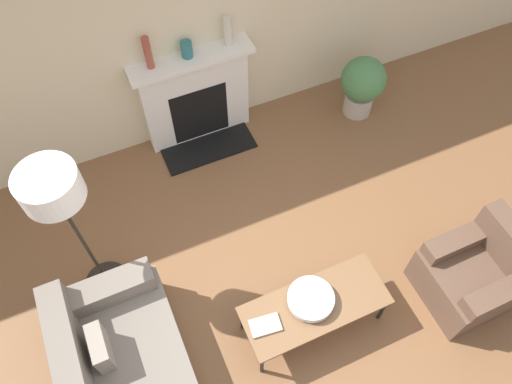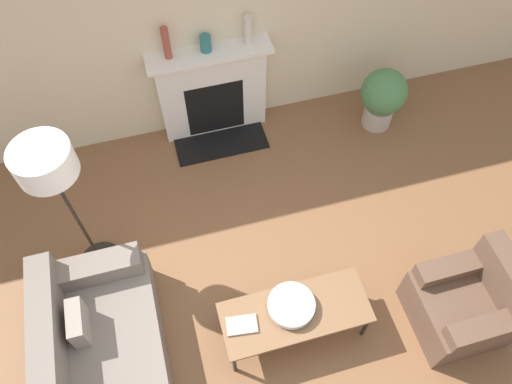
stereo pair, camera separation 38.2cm
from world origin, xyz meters
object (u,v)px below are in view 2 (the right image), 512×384
Objects in this scene: armchair_near at (467,304)px; mantel_vase_center_right at (248,30)px; mantel_vase_left at (166,43)px; bowl at (291,305)px; coffee_table at (295,313)px; mantel_vase_center_left at (206,43)px; book at (242,325)px; fireplace at (213,93)px; potted_plant at (383,96)px; floor_lamp at (51,175)px.

mantel_vase_center_right reaches higher than armchair_near.
bowl is at bearing -78.96° from mantel_vase_left.
coffee_table is 7.43× the size of mantel_vase_center_left.
mantel_vase_center_right reaches higher than book.
fireplace reaches higher than armchair_near.
mantel_vase_center_left reaches higher than potted_plant.
mantel_vase_left reaches higher than potted_plant.
potted_plant is at bearing 50.87° from coffee_table.
fireplace reaches higher than coffee_table.
book is 0.87× the size of mantel_vase_center_right.
fireplace reaches higher than book.
mantel_vase_center_right is (0.41, 0.01, 0.72)m from fireplace.
mantel_vase_center_left is at bearing 93.13° from coffee_table.
armchair_near is at bearing -67.55° from mantel_vase_center_right.
floor_lamp is 1.75m from mantel_vase_left.
mantel_vase_center_left is at bearing 90.21° from book.
potted_plant is (1.80, -0.45, -0.75)m from mantel_vase_center_left.
bowl reaches higher than coffee_table.
book is at bearing -88.79° from mantel_vase_left.
book is 0.16× the size of floor_lamp.
mantel_vase_center_right reaches higher than coffee_table.
coffee_table is at bearing -101.25° from armchair_near.
floor_lamp reaches higher than fireplace.
fireplace reaches higher than potted_plant.
mantel_vase_center_left is 0.22× the size of potted_plant.
armchair_near is 1.92m from book.
mantel_vase_left is (1.06, 1.39, -0.15)m from floor_lamp.
book is (-1.89, 0.29, 0.12)m from armchair_near.
book is 1.85m from floor_lamp.
mantel_vase_center_left reaches higher than armchair_near.
potted_plant reaches higher than bowl.
book is 2.62m from mantel_vase_center_left.
floor_lamp is 2.29× the size of potted_plant.
coffee_table is at bearing -35.60° from floor_lamp.
bowl is (-0.02, 0.05, 0.08)m from coffee_table.
floor_lamp is at bearing -115.07° from armchair_near.
potted_plant is (1.38, -0.45, -0.82)m from mantel_vase_center_right.
bowl is 1.15× the size of mantel_vase_left.
mantel_vase_center_left is (0.31, 2.50, 0.75)m from book.
coffee_table is 1.65× the size of potted_plant.
mantel_vase_center_right is (-1.15, 2.79, 0.94)m from armchair_near.
mantel_vase_center_left is (0.37, 0.00, -0.09)m from mantel_vase_left.
fireplace is 2.18m from floor_lamp.
mantel_vase_center_right is at bearing 161.88° from potted_plant.
floor_lamp is at bearing -135.73° from mantel_vase_center_left.
mantel_vase_center_left is at bearing 0.00° from mantel_vase_left.
potted_plant is (1.67, 2.05, 0.04)m from coffee_table.
bowl is at bearing 117.52° from coffee_table.
mantel_vase_left is 0.45× the size of potted_plant.
armchair_near is 1.11× the size of potted_plant.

